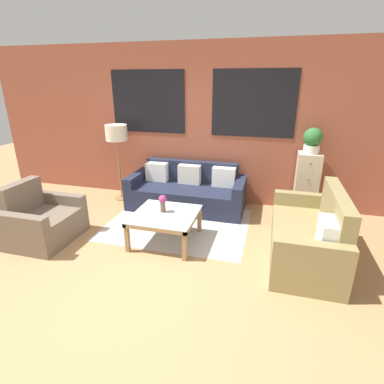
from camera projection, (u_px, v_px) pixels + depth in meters
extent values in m
plane|color=#AD7F51|center=(150.00, 267.00, 3.69)|extent=(16.00, 16.00, 0.00)
cube|color=brown|center=(199.00, 126.00, 5.41)|extent=(8.40, 0.08, 2.80)
cube|color=black|center=(148.00, 102.00, 5.46)|extent=(1.40, 0.01, 1.10)
cube|color=black|center=(253.00, 104.00, 5.00)|extent=(1.40, 0.01, 1.10)
cube|color=#BCB7B2|center=(178.00, 224.00, 4.81)|extent=(2.20, 1.73, 0.00)
cube|color=#1E2338|center=(185.00, 199.00, 5.29)|extent=(1.72, 0.72, 0.40)
cube|color=#1E2338|center=(192.00, 181.00, 5.62)|extent=(1.72, 0.16, 0.78)
cube|color=#1E2338|center=(138.00, 188.00, 5.56)|extent=(0.16, 0.88, 0.58)
cube|color=#1E2338|center=(239.00, 198.00, 5.10)|extent=(0.16, 0.88, 0.58)
cube|color=white|center=(157.00, 172.00, 5.57)|extent=(0.40, 0.16, 0.34)
cube|color=silver|center=(189.00, 174.00, 5.41)|extent=(0.40, 0.16, 0.34)
cube|color=white|center=(224.00, 177.00, 5.26)|extent=(0.40, 0.16, 0.34)
cube|color=olive|center=(297.00, 242.00, 3.86)|extent=(0.64, 1.35, 0.42)
cube|color=olive|center=(334.00, 228.00, 3.67)|extent=(0.16, 1.35, 0.92)
cube|color=olive|center=(301.00, 212.00, 4.48)|extent=(0.80, 0.14, 0.62)
cube|color=olive|center=(310.00, 269.00, 3.13)|extent=(0.80, 0.14, 0.62)
cube|color=white|center=(327.00, 235.00, 3.25)|extent=(0.16, 0.40, 0.34)
cube|color=#6B5B4C|center=(50.00, 227.00, 4.26)|extent=(0.64, 0.66, 0.40)
cube|color=#6B5B4C|center=(24.00, 210.00, 4.28)|extent=(0.16, 0.66, 0.84)
cube|color=#6B5B4C|center=(22.00, 235.00, 3.89)|extent=(0.80, 0.14, 0.56)
cube|color=#6B5B4C|center=(63.00, 211.00, 4.62)|extent=(0.80, 0.14, 0.56)
cube|color=silver|center=(165.00, 214.00, 4.15)|extent=(0.87, 0.87, 0.01)
cube|color=#99754C|center=(154.00, 229.00, 3.79)|extent=(0.87, 0.05, 0.05)
cube|color=#99754C|center=(174.00, 205.00, 4.53)|extent=(0.87, 0.05, 0.05)
cube|color=#99754C|center=(138.00, 213.00, 4.26)|extent=(0.05, 0.87, 0.05)
cube|color=#99754C|center=(194.00, 219.00, 4.06)|extent=(0.05, 0.87, 0.05)
cube|color=#99754C|center=(127.00, 238.00, 3.96)|extent=(0.06, 0.06, 0.42)
cube|color=#99754C|center=(185.00, 246.00, 3.77)|extent=(0.06, 0.06, 0.42)
cube|color=#99754C|center=(150.00, 214.00, 4.68)|extent=(0.06, 0.06, 0.42)
cube|color=#99754C|center=(200.00, 219.00, 4.49)|extent=(0.06, 0.06, 0.42)
cylinder|color=olive|center=(122.00, 198.00, 5.87)|extent=(0.28, 0.28, 0.02)
cylinder|color=olive|center=(120.00, 170.00, 5.67)|extent=(0.03, 0.03, 1.12)
cylinder|color=beige|center=(116.00, 133.00, 5.42)|extent=(0.39, 0.39, 0.28)
cube|color=#C6B793|center=(306.00, 184.00, 5.01)|extent=(0.37, 0.36, 1.07)
sphere|color=#38332D|center=(311.00, 164.00, 4.70)|extent=(0.02, 0.02, 0.02)
sphere|color=#38332D|center=(308.00, 180.00, 4.80)|extent=(0.02, 0.02, 0.02)
sphere|color=#38332D|center=(306.00, 196.00, 4.89)|extent=(0.02, 0.02, 0.02)
sphere|color=#38332D|center=(304.00, 210.00, 4.98)|extent=(0.02, 0.02, 0.02)
cylinder|color=silver|center=(311.00, 149.00, 4.80)|extent=(0.25, 0.25, 0.13)
sphere|color=#2D6B33|center=(313.00, 137.00, 4.73)|extent=(0.29, 0.29, 0.29)
cylinder|color=brown|center=(163.00, 207.00, 4.18)|extent=(0.07, 0.07, 0.15)
sphere|color=#9E3366|center=(163.00, 199.00, 4.14)|extent=(0.11, 0.11, 0.11)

